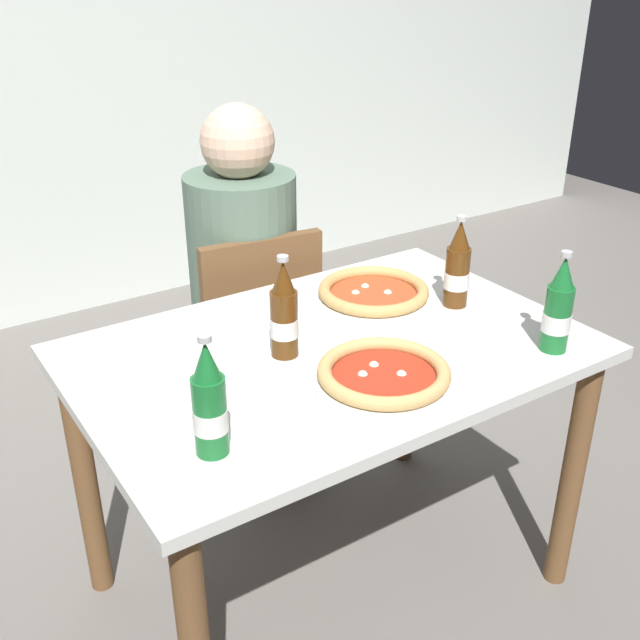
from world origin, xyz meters
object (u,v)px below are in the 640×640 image
(dining_table_main, at_px, (331,387))
(beer_bottle_extra, at_px, (284,314))
(napkin_with_cutlery, at_px, (181,358))
(beer_bottle_right, at_px, (558,309))
(beer_bottle_left, at_px, (209,405))
(diner_seated, at_px, (245,302))
(pizza_marinara_far, at_px, (384,375))
(beer_bottle_center, at_px, (457,268))
(pizza_margherita_near, at_px, (373,293))
(chair_behind_table, at_px, (252,336))

(dining_table_main, height_order, beer_bottle_extra, beer_bottle_extra)
(napkin_with_cutlery, bearing_deg, beer_bottle_right, -30.23)
(beer_bottle_left, relative_size, beer_bottle_right, 1.00)
(diner_seated, bearing_deg, beer_bottle_right, -71.68)
(pizza_marinara_far, xyz_separation_m, beer_bottle_extra, (-0.11, 0.23, 0.08))
(beer_bottle_center, bearing_deg, beer_bottle_left, -163.93)
(beer_bottle_extra, height_order, napkin_with_cutlery, beer_bottle_extra)
(beer_bottle_left, bearing_deg, beer_bottle_extra, 39.10)
(beer_bottle_left, bearing_deg, diner_seated, 58.81)
(dining_table_main, relative_size, napkin_with_cutlery, 6.13)
(diner_seated, relative_size, napkin_with_cutlery, 6.18)
(dining_table_main, xyz_separation_m, beer_bottle_left, (-0.42, -0.22, 0.22))
(beer_bottle_left, bearing_deg, pizza_margherita_near, 29.80)
(diner_seated, height_order, beer_bottle_left, diner_seated)
(beer_bottle_right, bearing_deg, napkin_with_cutlery, 149.77)
(pizza_margherita_near, distance_m, napkin_with_cutlery, 0.57)
(diner_seated, xyz_separation_m, pizza_margherita_near, (0.13, -0.50, 0.19))
(diner_seated, bearing_deg, beer_bottle_extra, -109.66)
(diner_seated, distance_m, napkin_with_cutlery, 0.70)
(pizza_marinara_far, height_order, beer_bottle_center, beer_bottle_center)
(diner_seated, height_order, pizza_marinara_far, diner_seated)
(beer_bottle_left, height_order, beer_bottle_center, same)
(pizza_marinara_far, relative_size, beer_bottle_extra, 1.28)
(chair_behind_table, bearing_deg, beer_bottle_left, 64.06)
(beer_bottle_extra, bearing_deg, dining_table_main, -13.90)
(diner_seated, relative_size, beer_bottle_right, 4.89)
(chair_behind_table, bearing_deg, napkin_with_cutlery, 53.84)
(diner_seated, relative_size, pizza_margherita_near, 3.73)
(dining_table_main, xyz_separation_m, beer_bottle_right, (0.43, -0.30, 0.22))
(diner_seated, distance_m, beer_bottle_right, 1.04)
(dining_table_main, distance_m, beer_bottle_left, 0.52)
(chair_behind_table, relative_size, beer_bottle_left, 3.44)
(pizza_margherita_near, bearing_deg, beer_bottle_extra, -159.97)
(pizza_marinara_far, bearing_deg, diner_seated, 82.61)
(chair_behind_table, height_order, napkin_with_cutlery, chair_behind_table)
(pizza_margherita_near, relative_size, beer_bottle_center, 1.31)
(beer_bottle_left, bearing_deg, dining_table_main, 27.87)
(chair_behind_table, height_order, beer_bottle_center, beer_bottle_center)
(diner_seated, height_order, beer_bottle_center, diner_seated)
(dining_table_main, bearing_deg, diner_seated, 80.29)
(beer_bottle_extra, bearing_deg, beer_bottle_right, -30.98)
(chair_behind_table, bearing_deg, pizza_margherita_near, 113.33)
(dining_table_main, relative_size, pizza_margherita_near, 3.70)
(pizza_marinara_far, distance_m, napkin_with_cutlery, 0.47)
(beer_bottle_left, xyz_separation_m, beer_bottle_extra, (0.31, 0.25, 0.00))
(pizza_marinara_far, distance_m, beer_bottle_left, 0.43)
(dining_table_main, distance_m, diner_seated, 0.67)
(beer_bottle_left, bearing_deg, chair_behind_table, 57.69)
(chair_behind_table, xyz_separation_m, pizza_margherita_near, (0.14, -0.45, 0.29))
(beer_bottle_left, xyz_separation_m, napkin_with_cutlery, (0.10, 0.36, -0.10))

